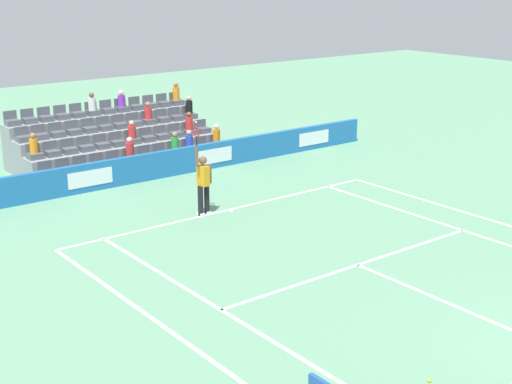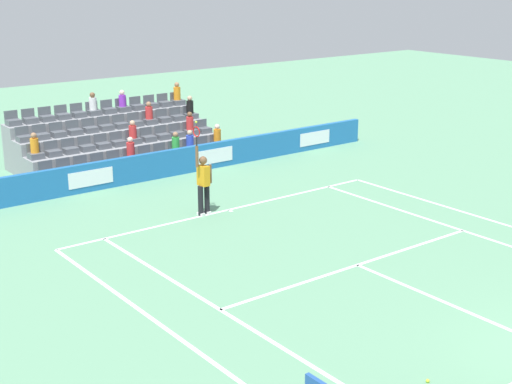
# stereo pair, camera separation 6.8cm
# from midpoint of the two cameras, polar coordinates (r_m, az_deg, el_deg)

# --- Properties ---
(line_baseline) EXTENTS (10.97, 0.10, 0.01)m
(line_baseline) POSITION_cam_midpoint_polar(r_m,az_deg,el_deg) (22.38, -2.25, -1.38)
(line_baseline) COLOR white
(line_baseline) RESTS_ON ground
(line_service) EXTENTS (8.23, 0.10, 0.01)m
(line_service) POSITION_cam_midpoint_polar(r_m,az_deg,el_deg) (18.45, 7.74, -5.58)
(line_service) COLOR white
(line_service) RESTS_ON ground
(line_centre_service) EXTENTS (0.10, 6.40, 0.01)m
(line_centre_service) POSITION_cam_midpoint_polar(r_m,az_deg,el_deg) (16.58, 15.69, -8.76)
(line_centre_service) COLOR white
(line_centre_service) RESTS_ON ground
(line_singles_sideline_left) EXTENTS (0.10, 11.89, 0.01)m
(line_singles_sideline_left) POSITION_cam_midpoint_polar(r_m,az_deg,el_deg) (15.68, -1.87, -9.63)
(line_singles_sideline_left) COLOR white
(line_singles_sideline_left) RESTS_ON ground
(line_singles_sideline_right) EXTENTS (0.10, 11.89, 0.01)m
(line_singles_sideline_right) POSITION_cam_midpoint_polar(r_m,az_deg,el_deg) (21.17, 16.52, -3.18)
(line_singles_sideline_right) COLOR white
(line_singles_sideline_right) RESTS_ON ground
(line_doubles_sideline_left) EXTENTS (0.10, 11.89, 0.01)m
(line_doubles_sideline_left) POSITION_cam_midpoint_polar(r_m,az_deg,el_deg) (15.01, -6.20, -11.00)
(line_doubles_sideline_left) COLOR white
(line_doubles_sideline_left) RESTS_ON ground
(line_doubles_sideline_right) EXTENTS (0.10, 11.89, 0.01)m
(line_doubles_sideline_right) POSITION_cam_midpoint_polar(r_m,az_deg,el_deg) (22.24, 18.62, -2.40)
(line_doubles_sideline_right) COLOR white
(line_doubles_sideline_right) RESTS_ON ground
(line_centre_mark) EXTENTS (0.10, 0.20, 0.01)m
(line_centre_mark) POSITION_cam_midpoint_polar(r_m,az_deg,el_deg) (22.31, -2.10, -1.45)
(line_centre_mark) COLOR white
(line_centre_mark) RESTS_ON ground
(sponsor_barrier) EXTENTS (19.53, 0.22, 0.94)m
(sponsor_barrier) POSITION_cam_midpoint_polar(r_m,az_deg,el_deg) (25.81, -7.93, 2.02)
(sponsor_barrier) COLOR #1E66AD
(sponsor_barrier) RESTS_ON ground
(tennis_player) EXTENTS (0.53, 0.38, 2.85)m
(tennis_player) POSITION_cam_midpoint_polar(r_m,az_deg,el_deg) (21.71, -4.18, 0.74)
(tennis_player) COLOR black
(tennis_player) RESTS_ON ground
(stadium_stand) EXTENTS (7.44, 3.80, 2.60)m
(stadium_stand) POSITION_cam_midpoint_polar(r_m,az_deg,el_deg) (28.29, -10.89, 3.62)
(stadium_stand) COLOR gray
(stadium_stand) RESTS_ON ground
(loose_tennis_ball) EXTENTS (0.07, 0.07, 0.07)m
(loose_tennis_ball) POSITION_cam_midpoint_polar(r_m,az_deg,el_deg) (13.77, 13.05, -13.96)
(loose_tennis_ball) COLOR #D1E533
(loose_tennis_ball) RESTS_ON ground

